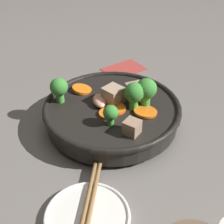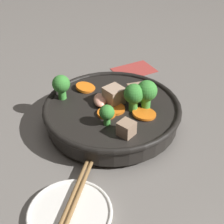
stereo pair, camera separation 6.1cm
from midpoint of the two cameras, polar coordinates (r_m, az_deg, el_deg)
The scene contains 5 objects.
ground_plane at distance 0.67m, azimuth 2.60°, elevation -2.33°, with size 3.00×3.00×0.00m, color slate.
stirfry_bowl at distance 0.64m, azimuth 2.76°, elevation 0.16°, with size 0.28×0.28×0.11m.
side_saucer at distance 0.50m, azimuth -4.12°, elevation -18.23°, with size 0.13×0.13×0.01m.
napkin at distance 0.87m, azimuth 6.06°, elevation 7.61°, with size 0.12×0.09×0.00m.
chopsticks_pair at distance 0.49m, azimuth -4.17°, elevation -17.58°, with size 0.14×0.18×0.01m.
Camera 2 is at (0.21, 0.48, 0.41)m, focal length 50.00 mm.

